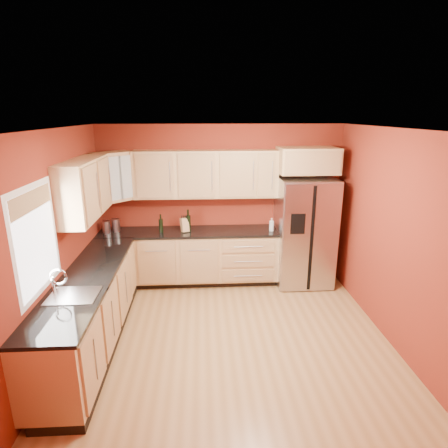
% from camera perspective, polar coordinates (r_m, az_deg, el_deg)
% --- Properties ---
extents(floor, '(4.00, 4.00, 0.00)m').
position_cam_1_polar(floor, '(4.99, 0.86, -17.08)').
color(floor, olive).
rests_on(floor, ground).
extents(ceiling, '(4.00, 4.00, 0.00)m').
position_cam_1_polar(ceiling, '(4.16, 1.01, 14.28)').
color(ceiling, silver).
rests_on(ceiling, wall_back).
extents(wall_back, '(4.00, 0.04, 2.60)m').
position_cam_1_polar(wall_back, '(6.32, -0.45, 3.18)').
color(wall_back, maroon).
rests_on(wall_back, floor).
extents(wall_front, '(4.00, 0.04, 2.60)m').
position_cam_1_polar(wall_front, '(2.62, 4.41, -17.60)').
color(wall_front, maroon).
rests_on(wall_front, floor).
extents(wall_left, '(0.04, 4.00, 2.60)m').
position_cam_1_polar(wall_left, '(4.70, -24.20, -3.11)').
color(wall_left, maroon).
rests_on(wall_left, floor).
extents(wall_right, '(0.04, 4.00, 2.60)m').
position_cam_1_polar(wall_right, '(4.97, 24.60, -2.14)').
color(wall_right, maroon).
rests_on(wall_right, floor).
extents(base_cabinets_back, '(2.90, 0.60, 0.88)m').
position_cam_1_polar(base_cabinets_back, '(6.29, -5.31, -5.19)').
color(base_cabinets_back, tan).
rests_on(base_cabinets_back, floor).
extents(base_cabinets_left, '(0.60, 2.80, 0.88)m').
position_cam_1_polar(base_cabinets_left, '(4.95, -19.67, -12.54)').
color(base_cabinets_left, tan).
rests_on(base_cabinets_left, floor).
extents(countertop_back, '(2.90, 0.62, 0.04)m').
position_cam_1_polar(countertop_back, '(6.13, -5.43, -1.22)').
color(countertop_back, black).
rests_on(countertop_back, base_cabinets_back).
extents(countertop_left, '(0.62, 2.80, 0.04)m').
position_cam_1_polar(countertop_left, '(4.75, -20.09, -7.67)').
color(countertop_left, black).
rests_on(countertop_left, base_cabinets_left).
extents(upper_cabinets_back, '(2.30, 0.33, 0.75)m').
position_cam_1_polar(upper_cabinets_back, '(6.05, -2.76, 7.62)').
color(upper_cabinets_back, tan).
rests_on(upper_cabinets_back, wall_back).
extents(upper_cabinets_left, '(0.33, 1.35, 0.75)m').
position_cam_1_polar(upper_cabinets_left, '(5.18, -20.45, 5.07)').
color(upper_cabinets_left, tan).
rests_on(upper_cabinets_left, wall_left).
extents(corner_upper_cabinet, '(0.67, 0.67, 0.75)m').
position_cam_1_polar(corner_upper_cabinet, '(6.04, -16.44, 6.95)').
color(corner_upper_cabinet, tan).
rests_on(corner_upper_cabinet, wall_back).
extents(over_fridge_cabinet, '(0.92, 0.60, 0.40)m').
position_cam_1_polar(over_fridge_cabinet, '(6.12, 12.60, 9.47)').
color(over_fridge_cabinet, tan).
rests_on(over_fridge_cabinet, wall_back).
extents(refrigerator, '(0.90, 0.75, 1.78)m').
position_cam_1_polar(refrigerator, '(6.29, 12.12, -1.15)').
color(refrigerator, '#A8A8AD').
rests_on(refrigerator, floor).
extents(window, '(0.03, 0.90, 1.00)m').
position_cam_1_polar(window, '(4.18, -26.65, -2.16)').
color(window, white).
rests_on(window, wall_left).
extents(sink_faucet, '(0.50, 0.42, 0.30)m').
position_cam_1_polar(sink_faucet, '(4.24, -22.18, -8.30)').
color(sink_faucet, silver).
rests_on(sink_faucet, countertop_left).
extents(canister_left, '(0.17, 0.17, 0.20)m').
position_cam_1_polar(canister_left, '(6.23, -17.50, -0.45)').
color(canister_left, '#A8A8AD').
rests_on(canister_left, countertop_back).
extents(canister_right, '(0.14, 0.14, 0.21)m').
position_cam_1_polar(canister_right, '(6.30, -16.14, -0.15)').
color(canister_right, '#A8A8AD').
rests_on(canister_right, countertop_back).
extents(wine_bottle_a, '(0.10, 0.10, 0.36)m').
position_cam_1_polar(wine_bottle_a, '(6.06, -5.48, 0.55)').
color(wine_bottle_a, black).
rests_on(wine_bottle_a, countertop_back).
extents(wine_bottle_b, '(0.08, 0.08, 0.30)m').
position_cam_1_polar(wine_bottle_b, '(6.06, -9.60, 0.10)').
color(wine_bottle_b, black).
rests_on(wine_bottle_b, countertop_back).
extents(knife_block, '(0.14, 0.14, 0.22)m').
position_cam_1_polar(knife_block, '(6.06, -6.02, -0.14)').
color(knife_block, tan).
rests_on(knife_block, countertop_back).
extents(soap_dispenser, '(0.09, 0.09, 0.21)m').
position_cam_1_polar(soap_dispenser, '(6.11, 7.26, -0.09)').
color(soap_dispenser, silver).
rests_on(soap_dispenser, countertop_back).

